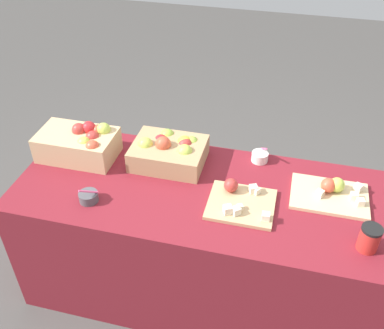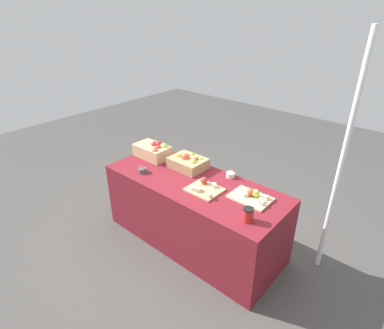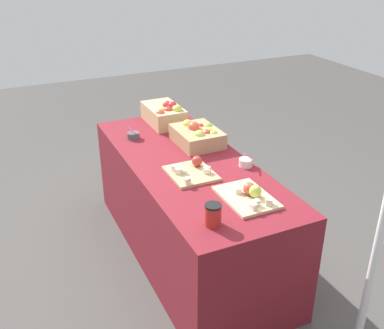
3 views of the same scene
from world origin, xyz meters
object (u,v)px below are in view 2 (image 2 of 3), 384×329
Objects in this scene: cutting_board_front at (204,188)px; sample_bowl_mid at (231,175)px; tent_pole at (341,167)px; cutting_board_back at (252,196)px; sample_bowl_near at (143,170)px; coffee_cup at (248,215)px; apple_crate_middle at (189,162)px; apple_crate_left at (153,151)px.

sample_bowl_mid is at bearing 82.69° from cutting_board_front.
cutting_board_front is at bearing -149.30° from tent_pole.
cutting_board_back is (0.42, 0.16, 0.00)m from cutting_board_front.
sample_bowl_near is 0.81× the size of coffee_cup.
apple_crate_middle is 3.14× the size of coffee_cup.
apple_crate_middle is 3.87× the size of sample_bowl_near.
apple_crate_left is 0.92m from cutting_board_front.
apple_crate_middle is 0.84m from cutting_board_back.
cutting_board_front is at bearing -158.80° from cutting_board_back.
coffee_cup is at bearing 0.48° from sample_bowl_near.
cutting_board_front is (0.42, -0.25, -0.05)m from apple_crate_middle.
cutting_board_back is 1.17m from sample_bowl_near.
apple_crate_left is at bearing -168.52° from sample_bowl_mid.
apple_crate_middle is 0.49m from sample_bowl_near.
coffee_cup is 0.05× the size of tent_pole.
coffee_cup reaches higher than cutting_board_front.
cutting_board_front is 1.20m from tent_pole.
sample_bowl_near is (-1.12, -0.31, 0.00)m from cutting_board_back.
sample_bowl_near is at bearing -145.46° from sample_bowl_mid.
apple_crate_left reaches higher than sample_bowl_mid.
tent_pole reaches higher than cutting_board_front.
apple_crate_left is 1.31× the size of cutting_board_front.
tent_pole is at bearing 12.34° from apple_crate_left.
sample_bowl_near is 0.91m from sample_bowl_mid.
sample_bowl_near is at bearing -167.87° from cutting_board_front.
cutting_board_back is 0.79m from tent_pole.
apple_crate_middle is 3.39× the size of sample_bowl_mid.
sample_bowl_near is at bearing -164.40° from cutting_board_back.
cutting_board_front is 0.85× the size of cutting_board_back.
apple_crate_middle reaches higher than coffee_cup.
apple_crate_left reaches higher than apple_crate_middle.
sample_bowl_mid reaches higher than sample_bowl_near.
cutting_board_front is at bearing -30.53° from apple_crate_middle.
sample_bowl_near is 1.27m from coffee_cup.
sample_bowl_mid is (0.75, 0.52, 0.00)m from sample_bowl_near.
tent_pole reaches higher than sample_bowl_near.
coffee_cup is at bearing -64.09° from cutting_board_back.
apple_crate_left reaches higher than coffee_cup.
tent_pole reaches higher than cutting_board_back.
coffee_cup is at bearing -14.00° from cutting_board_front.
cutting_board_back is 3.76× the size of sample_bowl_near.
cutting_board_front is at bearing -97.31° from sample_bowl_mid.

